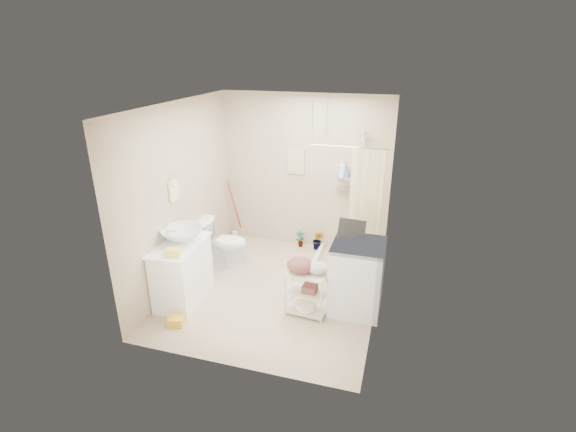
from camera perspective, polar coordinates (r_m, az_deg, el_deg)
name	(u,v)px	position (r m, az deg, el deg)	size (l,w,h in m)	color
floor	(276,290)	(6.09, -1.59, -10.11)	(3.20, 3.20, 0.00)	#BFAC8F
ceiling	(274,105)	(5.20, -1.90, 14.94)	(2.80, 3.20, 0.04)	silver
wall_back	(305,173)	(6.97, 2.35, 5.86)	(2.80, 0.04, 2.60)	#BAAA90
wall_front	(225,261)	(4.16, -8.59, -6.09)	(2.80, 0.04, 2.60)	#BAAA90
wall_left	(181,196)	(6.07, -14.41, 2.68)	(0.04, 3.20, 2.60)	#BAAA90
wall_right	(383,217)	(5.28, 12.89, -0.14)	(0.04, 3.20, 2.60)	#BAAA90
vanity	(182,272)	(5.88, -14.26, -7.42)	(0.53, 0.95, 0.84)	white
sink	(182,235)	(5.72, -14.30, -2.51)	(0.56, 0.56, 0.19)	silver
counter_basket	(174,252)	(5.38, -15.35, -4.82)	(0.17, 0.13, 0.09)	yellow
floor_basket	(176,320)	(5.56, -15.08, -13.52)	(0.28, 0.22, 0.15)	yellow
toilet	(224,242)	(6.68, -8.77, -3.59)	(0.42, 0.75, 0.76)	white
mop	(234,209)	(7.55, -7.46, 0.97)	(0.10, 0.10, 1.10)	#A22018
potted_plant_a	(300,239)	(7.27, 1.69, -3.17)	(0.15, 0.10, 0.29)	brown
potted_plant_b	(318,240)	(7.18, 4.11, -3.32)	(0.19, 0.15, 0.34)	brown
hanging_towel	(296,161)	(6.94, 1.13, 7.50)	(0.28, 0.03, 0.42)	beige
towel_ring	(174,189)	(5.85, -15.37, 3.60)	(0.04, 0.22, 0.34)	#F7ED95
tp_holder	(189,232)	(6.30, -13.38, -2.18)	(0.08, 0.12, 0.14)	white
shower	(350,203)	(6.39, 8.52, 1.72)	(1.10, 1.10, 2.10)	white
shampoo_bottle_a	(343,168)	(6.75, 7.48, 6.50)	(0.10, 0.10, 0.27)	white
shampoo_bottle_b	(346,172)	(6.73, 7.97, 6.00)	(0.08, 0.08, 0.17)	#485CAD
washing_machine	(357,277)	(5.54, 9.38, -8.19)	(0.65, 0.67, 0.96)	silver
laundry_rack	(306,289)	(5.45, 2.53, -9.94)	(0.52, 0.31, 0.72)	beige
ironing_board	(346,264)	(5.53, 7.98, -6.52)	(0.35, 0.10, 1.24)	black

